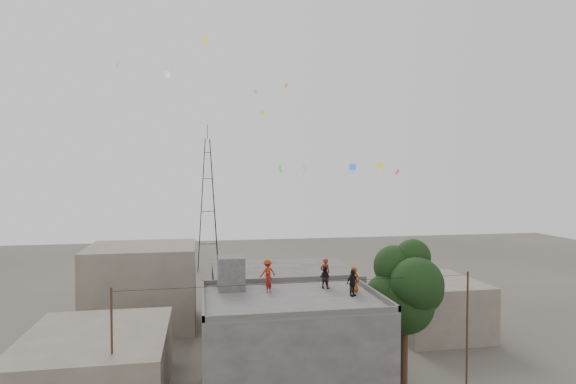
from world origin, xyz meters
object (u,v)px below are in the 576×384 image
Objects in this scene: stair_head_box at (231,273)px; person_dark_adult at (352,283)px; transmission_tower at (208,204)px; person_red_adult at (325,273)px; tree at (407,289)px.

stair_head_box is 7.42m from person_dark_adult.
transmission_tower is 41.17m from person_dark_adult.
stair_head_box is at bearing -14.17° from person_red_adult.
stair_head_box is at bearing 125.02° from person_dark_adult.
person_dark_adult is at bearing -79.38° from transmission_tower.
transmission_tower is 38.49m from person_red_adult.
transmission_tower is at bearing 106.09° from tree.
person_red_adult is (5.82, -0.46, -0.12)m from stair_head_box.
person_red_adult is at bearing 79.49° from person_dark_adult.
transmission_tower is (-0.80, 37.40, 1.97)m from stair_head_box.
person_red_adult is 1.16× the size of person_dark_adult.
person_dark_adult is (0.95, -2.55, -0.12)m from person_red_adult.
person_dark_adult is (7.57, -40.41, -2.20)m from transmission_tower.
stair_head_box is 5.84m from person_red_adult.
person_red_adult is at bearing -80.08° from transmission_tower.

